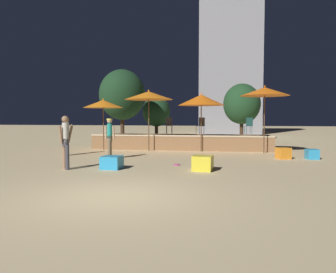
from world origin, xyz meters
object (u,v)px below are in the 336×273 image
Objects in this scene: cube_seat_0 at (112,162)px; cube_seat_2 at (312,154)px; person_1 at (67,135)px; background_tree_0 at (122,95)px; bistro_chair_2 at (169,124)px; background_tree_1 at (156,111)px; background_tree_2 at (242,104)px; patio_umbrella_1 at (103,104)px; person_0 at (110,137)px; person_2 at (66,140)px; bistro_chair_0 at (201,124)px; patio_umbrella_0 at (201,100)px; cube_seat_3 at (203,163)px; patio_umbrella_2 at (149,96)px; frisbee_disc at (177,165)px; cube_seat_1 at (283,153)px; bistro_chair_1 at (249,124)px; patio_umbrella_3 at (265,92)px.

cube_seat_0 is 1.23× the size of cube_seat_2.
background_tree_0 is at bearing -32.91° from person_1.
background_tree_1 reaches higher than bistro_chair_2.
person_1 is 0.40× the size of background_tree_2.
person_0 is at bearing -64.78° from patio_umbrella_1.
cube_seat_0 is 1.67m from person_2.
bistro_chair_0 is 1.89m from bistro_chair_2.
patio_umbrella_0 reaches higher than cube_seat_2.
bistro_chair_0 is (-4.84, 3.46, 1.14)m from cube_seat_2.
patio_umbrella_0 reaches higher than cube_seat_3.
frisbee_disc is at bearing -64.94° from patio_umbrella_2.
cube_seat_1 is 11.75m from background_tree_2.
cube_seat_2 is (1.14, 0.09, -0.03)m from cube_seat_1.
patio_umbrella_0 reaches higher than bistro_chair_2.
patio_umbrella_2 is 6.38m from cube_seat_0.
background_tree_2 reaches higher than bistro_chair_0.
cube_seat_1 is (3.59, -2.30, -2.34)m from patio_umbrella_0.
bistro_chair_0 is (5.68, 4.05, 0.42)m from person_1.
cube_seat_0 is at bearing -169.72° from person_1.
background_tree_1 is (-2.50, 8.06, 0.85)m from bistro_chair_2.
person_2 is 1.96× the size of bistro_chair_1.
background_tree_0 is at bearing -172.50° from person_0.
person_0 reaches higher than cube_seat_1.
background_tree_0 is (-6.00, 4.77, 1.96)m from bistro_chair_0.
patio_umbrella_0 reaches higher than patio_umbrella_1.
person_1 reaches higher than bistro_chair_1.
background_tree_0 is at bearing 119.10° from cube_seat_3.
cube_seat_3 reaches higher than cube_seat_0.
person_1 is 1.91× the size of bistro_chair_2.
background_tree_1 is at bearing 100.21° from patio_umbrella_2.
cube_seat_3 is 14.00m from background_tree_0.
cube_seat_2 is at bearing -6.57° from bistro_chair_0.
person_1 is 9.38m from bistro_chair_1.
background_tree_0 is at bearing -48.99° from person_2.
bistro_chair_1 is 1.00× the size of bistro_chair_2.
bistro_chair_2 is 0.26× the size of background_tree_1.
patio_umbrella_3 reaches higher than person_2.
person_2 is at bearing 172.04° from person_1.
background_tree_0 is at bearing 118.94° from patio_umbrella_2.
person_2 is at bearing -88.11° from background_tree_1.
background_tree_0 is (-5.64, 10.92, 3.29)m from frisbee_disc.
background_tree_2 is at bearing -105.22° from bistro_chair_1.
patio_umbrella_1 is 2.48m from patio_umbrella_2.
patio_umbrella_1 is at bearing 168.51° from cube_seat_2.
person_1 is at bearing -141.31° from patio_umbrella_2.
person_1 is (-0.71, -2.59, -1.47)m from patio_umbrella_1.
frisbee_disc is (1.47, -6.61, -1.33)m from bistro_chair_2.
bistro_chair_2 is at bearing 31.55° from patio_umbrella_1.
background_tree_0 is at bearing 118.17° from bistro_chair_2.
cube_seat_3 is 0.20× the size of background_tree_1.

